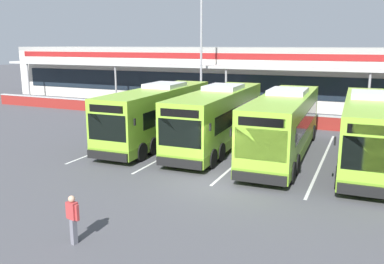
{
  "coord_description": "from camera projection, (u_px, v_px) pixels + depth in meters",
  "views": [
    {
      "loc": [
        6.27,
        -16.76,
        6.32
      ],
      "look_at": [
        -2.48,
        3.0,
        1.6
      ],
      "focal_mm": 37.68,
      "sensor_mm": 36.0,
      "label": 1
    }
  ],
  "objects": [
    {
      "name": "bay_stripe_mid_west",
      "position": [
        250.0,
        152.0,
        24.16
      ],
      "size": [
        0.14,
        13.0,
        0.01
      ],
      "primitive_type": "cube",
      "color": "silver",
      "rests_on": "ground"
    },
    {
      "name": "bay_stripe_far_west",
      "position": [
        131.0,
        139.0,
        27.49
      ],
      "size": [
        0.14,
        13.0,
        0.01
      ],
      "primitive_type": "cube",
      "color": "silver",
      "rests_on": "ground"
    },
    {
      "name": "pedestrian_in_dark_coat",
      "position": [
        73.0,
        218.0,
        12.93
      ],
      "size": [
        0.54,
        0.34,
        1.62
      ],
      "color": "slate",
      "rests_on": "ground"
    },
    {
      "name": "bay_stripe_centre",
      "position": [
        323.0,
        160.0,
        22.5
      ],
      "size": [
        0.14,
        13.0,
        0.01
      ],
      "primitive_type": "cube",
      "color": "silver",
      "rests_on": "ground"
    },
    {
      "name": "terminal_building",
      "position": [
        306.0,
        76.0,
        42.19
      ],
      "size": [
        70.0,
        13.0,
        6.0
      ],
      "color": "beige",
      "rests_on": "ground"
    },
    {
      "name": "coach_bus_leftmost",
      "position": [
        159.0,
        115.0,
        26.51
      ],
      "size": [
        3.19,
        12.22,
        3.78
      ],
      "color": "#8CC633",
      "rests_on": "ground"
    },
    {
      "name": "red_barrier_wall",
      "position": [
        280.0,
        119.0,
        31.64
      ],
      "size": [
        60.0,
        0.4,
        1.1
      ],
      "color": "maroon",
      "rests_on": "ground"
    },
    {
      "name": "lamp_post_west",
      "position": [
        201.0,
        45.0,
        36.1
      ],
      "size": [
        3.24,
        0.28,
        11.0
      ],
      "color": "#9E9EA3",
      "rests_on": "ground"
    },
    {
      "name": "ground_plane",
      "position": [
        215.0,
        183.0,
        18.8
      ],
      "size": [
        200.0,
        200.0,
        0.0
      ],
      "primitive_type": "plane",
      "color": "#4C4C51"
    },
    {
      "name": "bay_stripe_west",
      "position": [
        186.0,
        145.0,
        25.82
      ],
      "size": [
        0.14,
        13.0,
        0.01
      ],
      "primitive_type": "cube",
      "color": "silver",
      "rests_on": "ground"
    },
    {
      "name": "coach_bus_left_centre",
      "position": [
        218.0,
        118.0,
        25.22
      ],
      "size": [
        3.19,
        12.22,
        3.78
      ],
      "color": "#8CC633",
      "rests_on": "ground"
    },
    {
      "name": "coach_bus_centre",
      "position": [
        284.0,
        125.0,
        22.97
      ],
      "size": [
        3.19,
        12.22,
        3.78
      ],
      "color": "#8CC633",
      "rests_on": "ground"
    },
    {
      "name": "coach_bus_right_centre",
      "position": [
        369.0,
        132.0,
        21.37
      ],
      "size": [
        3.19,
        12.22,
        3.78
      ],
      "color": "#8CC633",
      "rests_on": "ground"
    }
  ]
}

